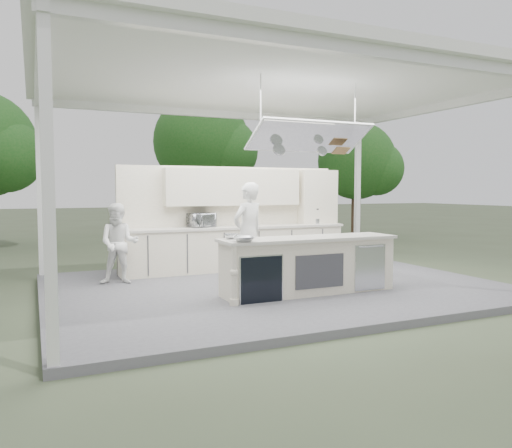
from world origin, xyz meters
name	(u,v)px	position (x,y,z in m)	size (l,w,h in m)	color
ground	(275,291)	(0.00, 0.00, 0.00)	(90.00, 90.00, 0.00)	#48553A
stage_deck	(275,288)	(0.00, 0.00, 0.06)	(8.00, 6.00, 0.12)	#5D5C61
tent	(276,87)	(0.00, -0.01, 3.71)	(8.20, 6.20, 3.86)	white
demo_island	(308,265)	(0.18, -0.91, 0.60)	(3.10, 0.79, 0.95)	white
back_counter	(236,248)	(0.00, 1.90, 0.60)	(5.08, 0.72, 0.95)	white
back_wall_unit	(251,203)	(0.44, 2.11, 1.57)	(5.05, 0.48, 2.25)	white
tree_cluster	(150,150)	(-0.16, 9.77, 3.29)	(19.55, 9.40, 5.85)	#4B3525
head_chef	(248,233)	(-0.39, 0.33, 1.06)	(0.69, 0.45, 1.88)	white
sous_chef	(119,244)	(-2.60, 1.25, 0.87)	(0.73, 0.57, 1.50)	white
toaster_oven	(201,220)	(-0.78, 1.94, 1.22)	(0.54, 0.36, 0.30)	silver
bowl_large	(244,239)	(-1.10, -1.15, 1.11)	(0.34, 0.34, 0.08)	silver
bowl_small	(232,236)	(-1.10, -0.65, 1.11)	(0.25, 0.25, 0.08)	silver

